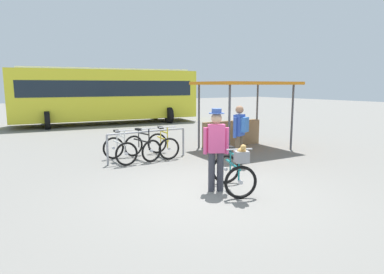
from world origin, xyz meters
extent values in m
plane|color=slate|center=(0.00, 0.00, 0.00)|extent=(80.00, 80.00, 0.00)
cylinder|color=#99999E|center=(-1.00, 3.41, 0.42)|extent=(0.06, 0.06, 0.85)
cylinder|color=#99999E|center=(1.45, 3.42, 0.42)|extent=(0.06, 0.06, 0.85)
cylinder|color=#99999E|center=(0.23, 3.42, 0.85)|extent=(2.45, 0.06, 0.05)
torus|color=black|center=(-0.58, 4.10, 0.33)|extent=(0.66, 0.09, 0.66)
cylinder|color=#B7B7BC|center=(-0.58, 4.10, 0.33)|extent=(0.08, 0.06, 0.08)
torus|color=black|center=(-0.58, 3.08, 0.33)|extent=(0.66, 0.09, 0.66)
cylinder|color=#B7B7BC|center=(-0.58, 3.08, 0.33)|extent=(0.08, 0.06, 0.08)
cube|color=silver|center=(-0.58, 3.59, 0.56)|extent=(0.04, 0.92, 0.04)
cube|color=silver|center=(-0.58, 3.54, 0.78)|extent=(0.04, 0.61, 0.04)
cylinder|color=silver|center=(-0.58, 3.78, 0.60)|extent=(0.03, 0.03, 0.55)
cube|color=black|center=(-0.58, 3.78, 0.88)|extent=(0.12, 0.24, 0.06)
cylinder|color=silver|center=(-0.58, 3.20, 0.65)|extent=(0.03, 0.03, 0.63)
cylinder|color=#B7B7BC|center=(-0.58, 3.20, 0.96)|extent=(0.52, 0.03, 0.03)
torus|color=black|center=(0.06, 4.10, 0.33)|extent=(0.67, 0.17, 0.66)
cylinder|color=#B7B7BC|center=(0.06, 4.10, 0.33)|extent=(0.09, 0.07, 0.08)
torus|color=black|center=(0.18, 3.09, 0.33)|extent=(0.67, 0.17, 0.66)
cylinder|color=#B7B7BC|center=(0.18, 3.09, 0.33)|extent=(0.09, 0.07, 0.08)
cube|color=black|center=(0.12, 3.60, 0.56)|extent=(0.15, 0.92, 0.04)
cube|color=black|center=(0.13, 3.55, 0.78)|extent=(0.11, 0.61, 0.04)
cylinder|color=black|center=(0.10, 3.78, 0.60)|extent=(0.03, 0.03, 0.55)
cube|color=black|center=(0.10, 3.78, 0.88)|extent=(0.15, 0.25, 0.06)
cylinder|color=black|center=(0.17, 3.21, 0.65)|extent=(0.03, 0.03, 0.63)
cylinder|color=#B7B7BC|center=(0.17, 3.21, 0.96)|extent=(0.52, 0.09, 0.03)
torus|color=black|center=(0.88, 4.11, 0.33)|extent=(0.66, 0.15, 0.66)
cylinder|color=#B7B7BC|center=(0.88, 4.11, 0.33)|extent=(0.09, 0.07, 0.08)
torus|color=black|center=(0.76, 3.09, 0.33)|extent=(0.66, 0.15, 0.66)
cylinder|color=#B7B7BC|center=(0.76, 3.09, 0.33)|extent=(0.09, 0.07, 0.08)
cube|color=yellow|center=(0.82, 3.60, 0.56)|extent=(0.15, 0.92, 0.04)
cube|color=yellow|center=(0.81, 3.55, 0.78)|extent=(0.11, 0.61, 0.04)
cylinder|color=yellow|center=(0.84, 3.78, 0.60)|extent=(0.03, 0.03, 0.55)
cube|color=black|center=(0.84, 3.78, 0.88)|extent=(0.15, 0.25, 0.06)
cylinder|color=yellow|center=(0.77, 3.21, 0.65)|extent=(0.03, 0.03, 0.63)
cylinder|color=#B7B7BC|center=(0.77, 3.21, 0.96)|extent=(0.52, 0.09, 0.03)
torus|color=black|center=(0.67, 0.32, 0.33)|extent=(0.63, 0.31, 0.66)
cylinder|color=#B7B7BC|center=(0.67, 0.32, 0.33)|extent=(0.10, 0.09, 0.08)
torus|color=black|center=(0.28, -0.63, 0.33)|extent=(0.63, 0.31, 0.66)
cylinder|color=#B7B7BC|center=(0.28, -0.63, 0.33)|extent=(0.10, 0.09, 0.08)
cube|color=teal|center=(0.47, -0.16, 0.56)|extent=(0.38, 0.86, 0.04)
cube|color=teal|center=(0.45, -0.20, 0.78)|extent=(0.27, 0.58, 0.04)
cylinder|color=teal|center=(0.54, 0.01, 0.60)|extent=(0.03, 0.03, 0.55)
cube|color=black|center=(0.54, 0.01, 0.88)|extent=(0.20, 0.27, 0.06)
cylinder|color=teal|center=(0.32, -0.51, 0.65)|extent=(0.03, 0.03, 0.63)
cylinder|color=#B7B7BC|center=(0.32, -0.51, 0.96)|extent=(0.49, 0.23, 0.03)
cube|color=gray|center=(0.27, -0.65, 0.84)|extent=(0.32, 0.28, 0.22)
ellipsoid|color=tan|center=(0.27, -0.65, 0.94)|extent=(0.23, 0.22, 0.16)
sphere|color=tan|center=(0.24, -0.72, 1.04)|extent=(0.11, 0.11, 0.11)
cylinder|color=#383842|center=(0.09, 0.07, 0.41)|extent=(0.14, 0.14, 0.82)
cylinder|color=#383842|center=(0.24, -0.02, 0.41)|extent=(0.14, 0.14, 0.82)
cube|color=#E54C8C|center=(0.17, 0.02, 1.11)|extent=(0.39, 0.34, 0.58)
cylinder|color=#E54C8C|center=(-0.01, 0.15, 1.06)|extent=(0.09, 0.09, 0.55)
cylinder|color=#E54C8C|center=(0.37, -0.07, 1.06)|extent=(0.09, 0.09, 0.55)
sphere|color=tan|center=(0.17, 0.02, 1.53)|extent=(0.22, 0.22, 0.22)
cylinder|color=#334C8C|center=(0.17, 0.02, 1.63)|extent=(0.32, 0.32, 0.02)
cylinder|color=#334C8C|center=(0.17, 0.02, 1.68)|extent=(0.20, 0.20, 0.09)
cylinder|color=brown|center=(2.00, 1.48, 0.41)|extent=(0.14, 0.14, 0.82)
cylinder|color=brown|center=(2.16, 1.55, 0.41)|extent=(0.14, 0.14, 0.82)
cube|color=#2D4CA5|center=(2.08, 1.51, 1.11)|extent=(0.39, 0.32, 0.58)
cylinder|color=#2D4CA5|center=(1.87, 1.44, 1.06)|extent=(0.09, 0.09, 0.55)
cylinder|color=#2D4CA5|center=(2.28, 1.62, 1.06)|extent=(0.09, 0.09, 0.55)
sphere|color=#9E7051|center=(2.08, 1.51, 1.53)|extent=(0.22, 0.22, 0.22)
cube|color=#3366B2|center=(2.15, 1.37, 1.13)|extent=(0.29, 0.23, 0.40)
cube|color=yellow|center=(2.34, 13.09, 1.65)|extent=(10.25, 3.84, 2.70)
cube|color=#19232D|center=(2.34, 13.09, 2.00)|extent=(9.46, 3.75, 0.84)
cube|color=silver|center=(2.34, 13.09, 3.04)|extent=(9.22, 3.45, 0.08)
cylinder|color=black|center=(-1.05, 12.30, 0.45)|extent=(0.37, 0.93, 0.90)
cylinder|color=black|center=(-0.71, 14.77, 0.45)|extent=(0.37, 0.93, 0.90)
cylinder|color=black|center=(5.39, 11.41, 0.45)|extent=(0.37, 0.93, 0.90)
cylinder|color=black|center=(5.73, 13.89, 0.45)|extent=(0.37, 0.93, 0.90)
cylinder|color=#4C4C51|center=(2.53, 4.13, 1.10)|extent=(0.07, 0.07, 2.20)
cylinder|color=#4C4C51|center=(5.12, 3.96, 1.10)|extent=(0.07, 0.07, 2.20)
cylinder|color=#4C4C51|center=(2.41, 2.34, 1.10)|extent=(0.07, 0.07, 2.20)
cylinder|color=#4C4C51|center=(5.00, 2.17, 1.10)|extent=(0.07, 0.07, 2.20)
cube|color=orange|center=(3.77, 3.15, 2.25)|extent=(3.24, 2.50, 0.10)
cube|color=olive|center=(3.81, 3.90, 0.45)|extent=(2.35, 0.45, 0.90)
camera|label=1|loc=(-3.86, -5.26, 2.20)|focal=30.74mm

